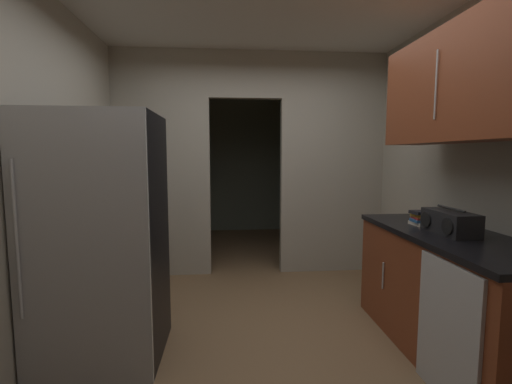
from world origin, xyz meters
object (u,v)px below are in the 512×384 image
object	(u,v)px
dishwasher	(447,333)
boombox	(450,222)
refrigerator	(101,238)
book_stack	(420,218)

from	to	relation	value
dishwasher	boombox	size ratio (longest dim) A/B	1.98
refrigerator	book_stack	world-z (taller)	refrigerator
refrigerator	dishwasher	xyz separation A→B (m)	(2.15, -0.67, -0.45)
boombox	book_stack	xyz separation A→B (m)	(-0.04, 0.31, -0.02)
refrigerator	boombox	size ratio (longest dim) A/B	4.10
refrigerator	dishwasher	bearing A→B (deg)	-17.29
refrigerator	dishwasher	size ratio (longest dim) A/B	2.07
dishwasher	boombox	xyz separation A→B (m)	(0.29, 0.47, 0.56)
boombox	book_stack	size ratio (longest dim) A/B	2.51
refrigerator	boombox	distance (m)	2.46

